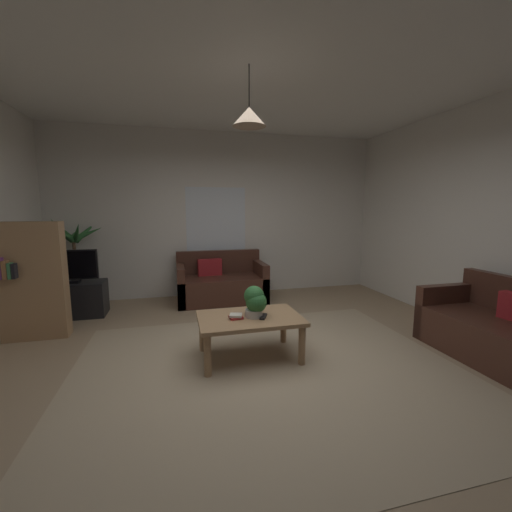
# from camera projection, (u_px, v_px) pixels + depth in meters

# --- Properties ---
(floor) EXTENTS (5.69, 5.58, 0.02)m
(floor) POSITION_uv_depth(u_px,v_px,m) (263.00, 363.00, 3.29)
(floor) COLOR #9E8466
(floor) RESTS_ON ground
(rug) EXTENTS (3.70, 3.07, 0.01)m
(rug) POSITION_uv_depth(u_px,v_px,m) (269.00, 371.00, 3.10)
(rug) COLOR tan
(rug) RESTS_ON ground
(wall_back) EXTENTS (5.81, 0.06, 2.87)m
(wall_back) POSITION_uv_depth(u_px,v_px,m) (222.00, 215.00, 5.79)
(wall_back) COLOR silver
(wall_back) RESTS_ON ground
(wall_right) EXTENTS (0.06, 5.58, 2.87)m
(wall_right) POSITION_uv_depth(u_px,v_px,m) (500.00, 218.00, 3.78)
(wall_right) COLOR silver
(wall_right) RESTS_ON ground
(ceiling) EXTENTS (5.69, 5.58, 0.02)m
(ceiling) POSITION_uv_depth(u_px,v_px,m) (264.00, 57.00, 2.87)
(ceiling) COLOR white
(window_pane) EXTENTS (1.05, 0.01, 1.19)m
(window_pane) POSITION_uv_depth(u_px,v_px,m) (216.00, 221.00, 5.75)
(window_pane) COLOR white
(couch_under_window) EXTENTS (1.46, 0.80, 0.82)m
(couch_under_window) POSITION_uv_depth(u_px,v_px,m) (221.00, 284.00, 5.46)
(couch_under_window) COLOR #47281E
(couch_under_window) RESTS_ON ground
(couch_right_side) EXTENTS (0.80, 1.35, 0.82)m
(couch_right_side) POSITION_uv_depth(u_px,v_px,m) (496.00, 332.00, 3.35)
(couch_right_side) COLOR #47281E
(couch_right_side) RESTS_ON ground
(coffee_table) EXTENTS (1.05, 0.68, 0.45)m
(coffee_table) POSITION_uv_depth(u_px,v_px,m) (250.00, 323.00, 3.34)
(coffee_table) COLOR #A87F56
(coffee_table) RESTS_ON ground
(book_on_table_0) EXTENTS (0.14, 0.12, 0.02)m
(book_on_table_0) POSITION_uv_depth(u_px,v_px,m) (236.00, 317.00, 3.27)
(book_on_table_0) COLOR #B22D2D
(book_on_table_0) RESTS_ON coffee_table
(book_on_table_1) EXTENTS (0.15, 0.14, 0.02)m
(book_on_table_1) POSITION_uv_depth(u_px,v_px,m) (236.00, 315.00, 3.26)
(book_on_table_1) COLOR beige
(book_on_table_1) RESTS_ON coffee_table
(remote_on_table_0) EXTENTS (0.12, 0.17, 0.02)m
(remote_on_table_0) POSITION_uv_depth(u_px,v_px,m) (263.00, 317.00, 3.30)
(remote_on_table_0) COLOR black
(remote_on_table_0) RESTS_ON coffee_table
(potted_plant_on_table) EXTENTS (0.23, 0.24, 0.32)m
(potted_plant_on_table) POSITION_uv_depth(u_px,v_px,m) (255.00, 301.00, 3.31)
(potted_plant_on_table) COLOR beige
(potted_plant_on_table) RESTS_ON coffee_table
(tv_stand) EXTENTS (0.90, 0.44, 0.50)m
(tv_stand) POSITION_uv_depth(u_px,v_px,m) (72.00, 299.00, 4.65)
(tv_stand) COLOR black
(tv_stand) RESTS_ON ground
(tv) EXTENTS (0.75, 0.16, 0.47)m
(tv) POSITION_uv_depth(u_px,v_px,m) (69.00, 266.00, 4.56)
(tv) COLOR black
(tv) RESTS_ON tv_stand
(potted_palm_corner) EXTENTS (0.85, 0.94, 1.44)m
(potted_palm_corner) POSITION_uv_depth(u_px,v_px,m) (76.00, 264.00, 5.06)
(potted_palm_corner) COLOR #4C4C51
(potted_palm_corner) RESTS_ON ground
(bookshelf_corner) EXTENTS (0.70, 0.31, 1.40)m
(bookshelf_corner) POSITION_uv_depth(u_px,v_px,m) (32.00, 281.00, 3.81)
(bookshelf_corner) COLOR #A87F56
(bookshelf_corner) RESTS_ON ground
(pendant_lamp) EXTENTS (0.32, 0.32, 0.55)m
(pendant_lamp) POSITION_uv_depth(u_px,v_px,m) (249.00, 117.00, 3.05)
(pendant_lamp) COLOR black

